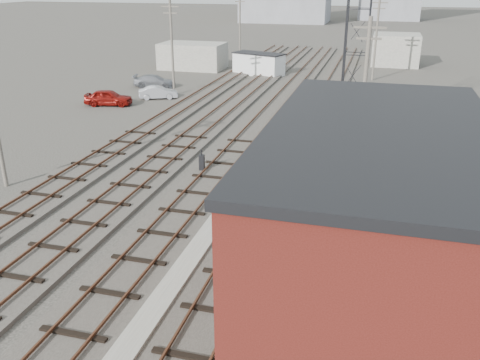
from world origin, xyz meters
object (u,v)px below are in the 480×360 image
at_px(car_silver, 158,92).
at_px(car_grey, 154,81).
at_px(site_trailer, 259,64).
at_px(car_red, 108,97).
at_px(switch_stand, 202,163).
at_px(signal_mast, 237,277).

distance_m(car_silver, car_grey, 5.73).
relative_size(site_trailer, car_grey, 1.51).
distance_m(car_red, car_grey, 8.82).
relative_size(switch_stand, site_trailer, 0.20).
bearing_deg(car_silver, car_grey, 3.19).
bearing_deg(signal_mast, car_red, 125.39).
bearing_deg(site_trailer, switch_stand, -62.87).
relative_size(site_trailer, car_silver, 1.81).
bearing_deg(signal_mast, car_grey, 117.76).
bearing_deg(car_grey, switch_stand, -160.67).
bearing_deg(car_grey, site_trailer, -52.78).
relative_size(car_red, car_silver, 1.16).
height_order(site_trailer, car_red, site_trailer).
height_order(car_red, car_silver, car_red).
height_order(signal_mast, switch_stand, signal_mast).
bearing_deg(car_red, car_grey, -15.93).
distance_m(signal_mast, car_red, 34.92).
bearing_deg(car_silver, car_red, 114.08).
height_order(switch_stand, site_trailer, site_trailer).
bearing_deg(signal_mast, car_silver, 117.75).
bearing_deg(signal_mast, site_trailer, 102.56).
bearing_deg(site_trailer, car_grey, -112.18).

